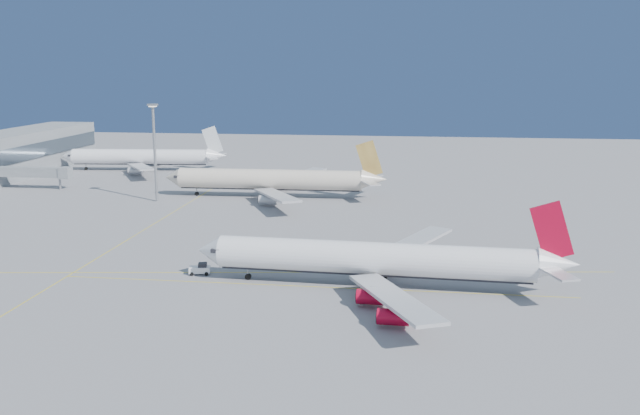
{
  "coord_description": "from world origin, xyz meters",
  "views": [
    {
      "loc": [
        22.42,
        -131.05,
        37.97
      ],
      "look_at": [
        1.73,
        20.55,
        7.0
      ],
      "focal_mm": 40.0,
      "sensor_mm": 36.0,
      "label": 1
    }
  ],
  "objects_px": {
    "pushback_tug": "(200,269)",
    "light_mast": "(154,144)",
    "airliner_virgin": "(381,260)",
    "airliner_third": "(144,157)",
    "airliner_etihad": "(275,180)"
  },
  "relations": [
    {
      "from": "pushback_tug",
      "to": "light_mast",
      "type": "xyz_separation_m",
      "value": [
        -33.2,
        66.85,
        15.05
      ]
    },
    {
      "from": "airliner_etihad",
      "to": "airliner_third",
      "type": "xyz_separation_m",
      "value": [
        -57.16,
        45.53,
        -0.26
      ]
    },
    {
      "from": "airliner_third",
      "to": "pushback_tug",
      "type": "relative_size",
      "value": 14.84
    },
    {
      "from": "airliner_etihad",
      "to": "pushback_tug",
      "type": "bearing_deg",
      "value": -89.78
    },
    {
      "from": "light_mast",
      "to": "airliner_third",
      "type": "bearing_deg",
      "value": 114.54
    },
    {
      "from": "airliner_virgin",
      "to": "airliner_third",
      "type": "relative_size",
      "value": 1.09
    },
    {
      "from": "airliner_etihad",
      "to": "light_mast",
      "type": "distance_m",
      "value": 35.03
    },
    {
      "from": "airliner_etihad",
      "to": "airliner_third",
      "type": "relative_size",
      "value": 1.07
    },
    {
      "from": "airliner_virgin",
      "to": "light_mast",
      "type": "relative_size",
      "value": 2.43
    },
    {
      "from": "pushback_tug",
      "to": "airliner_etihad",
      "type": "bearing_deg",
      "value": 80.14
    },
    {
      "from": "airliner_virgin",
      "to": "pushback_tug",
      "type": "distance_m",
      "value": 33.64
    },
    {
      "from": "airliner_virgin",
      "to": "airliner_third",
      "type": "bearing_deg",
      "value": 128.82
    },
    {
      "from": "light_mast",
      "to": "airliner_etihad",
      "type": "bearing_deg",
      "value": 17.97
    },
    {
      "from": "airliner_virgin",
      "to": "light_mast",
      "type": "bearing_deg",
      "value": 136.17
    },
    {
      "from": "airliner_third",
      "to": "light_mast",
      "type": "height_order",
      "value": "light_mast"
    }
  ]
}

